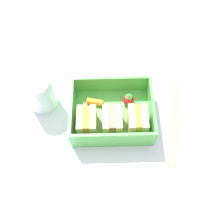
{
  "coord_description": "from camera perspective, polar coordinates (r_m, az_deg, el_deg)",
  "views": [
    {
      "loc": [
        0.64,
        25.14,
        51.22
      ],
      "look_at": [
        0.0,
        0.0,
        2.7
      ],
      "focal_mm": 40.0,
      "sensor_mm": 36.0,
      "label": 1
    }
  ],
  "objects": [
    {
      "name": "chopstick_pair",
      "position": [
        0.58,
        14.13,
        -1.99
      ],
      "size": [
        5.87,
        21.31,
        0.7
      ],
      "color": "tan",
      "rests_on": "ground_plane"
    },
    {
      "name": "ground_plane",
      "position": [
        0.58,
        0.0,
        -1.68
      ],
      "size": [
        120.0,
        120.0,
        2.0
      ],
      "primitive_type": "cube",
      "color": "silver"
    },
    {
      "name": "bento_tray",
      "position": [
        0.57,
        0.0,
        -0.98
      ],
      "size": [
        17.68,
        14.03,
        1.2
      ],
      "primitive_type": "cube",
      "color": "#55B94E",
      "rests_on": "ground_plane"
    },
    {
      "name": "strawberry_far_left",
      "position": [
        0.56,
        3.81,
        2.89
      ],
      "size": [
        2.61,
        2.61,
        3.21
      ],
      "color": "red",
      "rests_on": "bento_tray"
    },
    {
      "name": "carrot_stick_far_left",
      "position": [
        0.57,
        -3.91,
        2.28
      ],
      "size": [
        3.91,
        2.21,
        1.48
      ],
      "primitive_type": "cylinder",
      "rotation": [
        1.57,
        0.0,
        1.36
      ],
      "color": "orange",
      "rests_on": "bento_tray"
    },
    {
      "name": "sandwich_left",
      "position": [
        0.53,
        5.83,
        -1.99
      ],
      "size": [
        3.95,
        5.5,
        5.14
      ],
      "color": "#E4B48D",
      "rests_on": "bento_tray"
    },
    {
      "name": "sandwich_center_left",
      "position": [
        0.52,
        0.08,
        -2.13
      ],
      "size": [
        3.95,
        5.5,
        5.14
      ],
      "color": "#D6BB7D",
      "rests_on": "bento_tray"
    },
    {
      "name": "sandwich_center",
      "position": [
        0.53,
        -5.69,
        -2.25
      ],
      "size": [
        3.95,
        5.5,
        5.14
      ],
      "color": "tan",
      "rests_on": "bento_tray"
    },
    {
      "name": "drinking_glass",
      "position": [
        0.57,
        -16.21,
        4.4
      ],
      "size": [
        6.68,
        6.68,
        8.94
      ],
      "primitive_type": "cylinder",
      "color": "white",
      "rests_on": "ground_plane"
    },
    {
      "name": "bento_rim",
      "position": [
        0.54,
        0.0,
        0.48
      ],
      "size": [
        17.68,
        14.03,
        4.94
      ],
      "color": "#55B94E",
      "rests_on": "bento_tray"
    }
  ]
}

